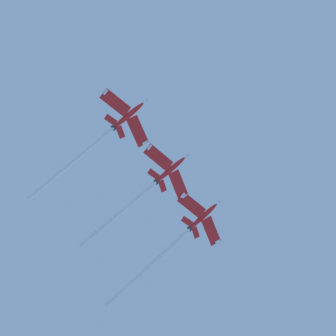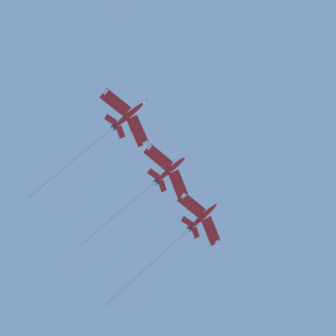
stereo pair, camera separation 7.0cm
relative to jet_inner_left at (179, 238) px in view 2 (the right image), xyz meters
name	(u,v)px [view 2 (the right image)]	position (x,y,z in m)	size (l,w,h in m)	color
jet_inner_left	(179,238)	(0.00, 0.00, 0.00)	(23.33, 40.26, 21.21)	red
jet_centre	(150,187)	(17.69, -4.74, 1.18)	(21.36, 36.51, 19.28)	red
jet_inner_right	(106,134)	(36.32, -13.01, 1.61)	(23.14, 38.45, 19.14)	red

